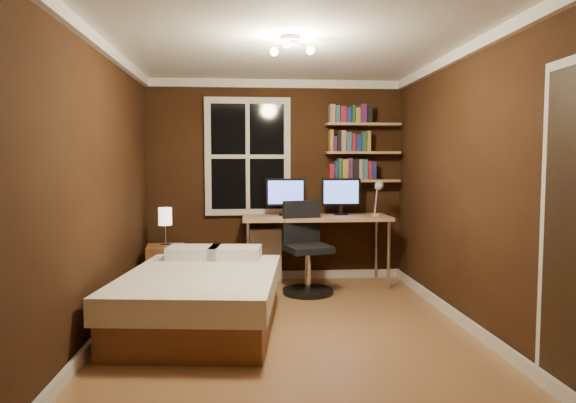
{
  "coord_description": "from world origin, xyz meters",
  "views": [
    {
      "loc": [
        -0.36,
        -4.36,
        1.46
      ],
      "look_at": [
        0.02,
        0.45,
        1.11
      ],
      "focal_mm": 32.0,
      "sensor_mm": 36.0,
      "label": 1
    }
  ],
  "objects": [
    {
      "name": "floor",
      "position": [
        0.0,
        0.0,
        0.0
      ],
      "size": [
        4.2,
        4.2,
        0.0
      ],
      "primitive_type": "plane",
      "color": "olive",
      "rests_on": "ground"
    },
    {
      "name": "wall_back",
      "position": [
        0.0,
        2.1,
        1.25
      ],
      "size": [
        3.2,
        0.04,
        2.5
      ],
      "primitive_type": "cube",
      "color": "black",
      "rests_on": "ground"
    },
    {
      "name": "wall_left",
      "position": [
        -1.6,
        0.0,
        1.25
      ],
      "size": [
        0.04,
        4.2,
        2.5
      ],
      "primitive_type": "cube",
      "color": "black",
      "rests_on": "ground"
    },
    {
      "name": "wall_right",
      "position": [
        1.6,
        0.0,
        1.25
      ],
      "size": [
        0.04,
        4.2,
        2.5
      ],
      "primitive_type": "cube",
      "color": "black",
      "rests_on": "ground"
    },
    {
      "name": "ceiling",
      "position": [
        0.0,
        0.0,
        2.5
      ],
      "size": [
        3.2,
        4.2,
        0.02
      ],
      "primitive_type": "cube",
      "color": "white",
      "rests_on": "wall_back"
    },
    {
      "name": "window",
      "position": [
        -0.35,
        2.06,
        1.55
      ],
      "size": [
        1.06,
        0.06,
        1.46
      ],
      "primitive_type": "cube",
      "color": "silver",
      "rests_on": "wall_back"
    },
    {
      "name": "ceiling_fixture",
      "position": [
        0.0,
        -0.1,
        2.4
      ],
      "size": [
        0.44,
        0.44,
        0.18
      ],
      "primitive_type": null,
      "color": "beige",
      "rests_on": "ceiling"
    },
    {
      "name": "bookshelf_lower",
      "position": [
        1.08,
        1.98,
        1.25
      ],
      "size": [
        0.92,
        0.22,
        0.03
      ],
      "primitive_type": "cube",
      "color": "tan",
      "rests_on": "wall_back"
    },
    {
      "name": "books_row_lower",
      "position": [
        1.08,
        1.98,
        1.38
      ],
      "size": [
        0.6,
        0.16,
        0.23
      ],
      "primitive_type": null,
      "color": "maroon",
      "rests_on": "bookshelf_lower"
    },
    {
      "name": "bookshelf_middle",
      "position": [
        1.08,
        1.98,
        1.6
      ],
      "size": [
        0.92,
        0.22,
        0.03
      ],
      "primitive_type": "cube",
      "color": "tan",
      "rests_on": "wall_back"
    },
    {
      "name": "books_row_middle",
      "position": [
        1.08,
        1.98,
        1.73
      ],
      "size": [
        0.54,
        0.16,
        0.23
      ],
      "primitive_type": null,
      "color": "navy",
      "rests_on": "bookshelf_middle"
    },
    {
      "name": "bookshelf_upper",
      "position": [
        1.08,
        1.98,
        1.95
      ],
      "size": [
        0.92,
        0.22,
        0.03
      ],
      "primitive_type": "cube",
      "color": "tan",
      "rests_on": "wall_back"
    },
    {
      "name": "books_row_upper",
      "position": [
        1.08,
        1.98,
        2.08
      ],
      "size": [
        0.48,
        0.16,
        0.23
      ],
      "primitive_type": null,
      "color": "#225033",
      "rests_on": "bookshelf_upper"
    },
    {
      "name": "bed",
      "position": [
        -0.77,
        0.2,
        0.26
      ],
      "size": [
        1.51,
        1.96,
        0.62
      ],
      "rotation": [
        0.0,
        0.0,
        -0.11
      ],
      "color": "brown",
      "rests_on": "ground"
    },
    {
      "name": "nightstand",
      "position": [
        -1.29,
        1.55,
        0.26
      ],
      "size": [
        0.47,
        0.47,
        0.53
      ],
      "primitive_type": "cube",
      "rotation": [
        0.0,
        0.0,
        0.12
      ],
      "color": "brown",
      "rests_on": "ground"
    },
    {
      "name": "bedside_lamp",
      "position": [
        -1.29,
        1.55,
        0.74
      ],
      "size": [
        0.15,
        0.15,
        0.44
      ],
      "primitive_type": null,
      "color": "white",
      "rests_on": "nightstand"
    },
    {
      "name": "radiator",
      "position": [
        -0.15,
        1.98,
        0.32
      ],
      "size": [
        0.43,
        0.15,
        0.65
      ],
      "primitive_type": "cube",
      "color": "silver",
      "rests_on": "ground"
    },
    {
      "name": "desk",
      "position": [
        0.47,
        1.75,
        0.78
      ],
      "size": [
        1.76,
        0.66,
        0.84
      ],
      "color": "tan",
      "rests_on": "ground"
    },
    {
      "name": "monitor_left",
      "position": [
        0.11,
        1.84,
        1.06
      ],
      "size": [
        0.48,
        0.12,
        0.45
      ],
      "primitive_type": null,
      "color": "black",
      "rests_on": "desk"
    },
    {
      "name": "monitor_right",
      "position": [
        0.79,
        1.84,
        1.06
      ],
      "size": [
        0.48,
        0.12,
        0.45
      ],
      "primitive_type": null,
      "color": "black",
      "rests_on": "desk"
    },
    {
      "name": "desk_lamp",
      "position": [
        1.2,
        1.66,
        1.06
      ],
      "size": [
        0.14,
        0.32,
        0.44
      ],
      "primitive_type": null,
      "color": "silver",
      "rests_on": "desk"
    },
    {
      "name": "office_chair",
      "position": [
        0.3,
        1.35,
        0.4
      ],
      "size": [
        0.57,
        0.57,
        1.04
      ],
      "rotation": [
        0.0,
        0.0,
        0.25
      ],
      "color": "black",
      "rests_on": "ground"
    }
  ]
}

